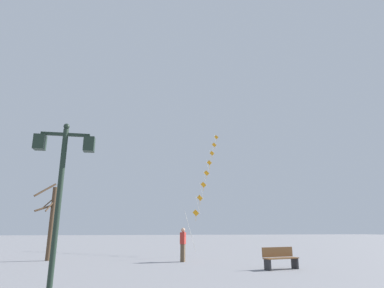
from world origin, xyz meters
The scene contains 6 objects.
ground_plane centered at (0.00, 20.00, 0.00)m, with size 160.00×160.00×0.00m, color gray.
twin_lantern_lamp_post centered at (-2.99, 6.32, 3.09)m, with size 1.54×0.28×4.43m.
kite_train centered at (4.69, 22.16, 5.86)m, with size 5.13×10.63×10.68m.
kite_flyer centered at (1.66, 14.89, 0.90)m, with size 0.39×0.62×1.71m.
bare_tree centered at (-5.46, 16.81, 2.13)m, with size 1.07×1.11×4.17m.
park_bench centered at (5.19, 10.89, 0.45)m, with size 1.66×0.81×0.89m.
Camera 1 is at (-1.17, -2.48, 1.63)m, focal length 29.87 mm.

